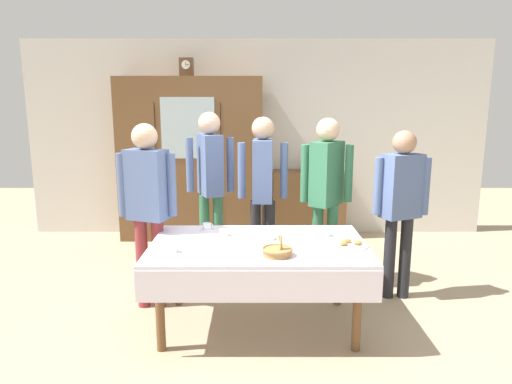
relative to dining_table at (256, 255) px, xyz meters
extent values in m
plane|color=tan|center=(0.00, 0.24, -0.64)|extent=(12.00, 12.00, 0.00)
cube|color=silver|center=(0.00, 2.89, 0.71)|extent=(6.40, 0.10, 2.70)
cylinder|color=brown|center=(-0.74, -0.37, -0.29)|extent=(0.07, 0.07, 0.70)
cylinder|color=brown|center=(0.74, -0.37, -0.29)|extent=(0.07, 0.07, 0.70)
cylinder|color=brown|center=(-0.74, 0.44, -0.29)|extent=(0.07, 0.07, 0.70)
cylinder|color=brown|center=(0.74, 0.44, -0.29)|extent=(0.07, 0.07, 0.70)
cube|color=silver|center=(0.00, 0.04, 0.07)|extent=(1.77, 1.09, 0.03)
cube|color=silver|center=(0.00, -0.51, -0.06)|extent=(1.77, 0.01, 0.24)
cube|color=brown|center=(-0.90, 2.59, 0.46)|extent=(1.93, 0.45, 2.19)
cube|color=silver|center=(-0.90, 2.36, 0.89)|extent=(0.69, 0.01, 0.79)
cube|color=black|center=(-1.32, 2.36, 0.35)|extent=(0.01, 0.01, 1.75)
cube|color=black|center=(-0.48, 2.36, 0.35)|extent=(0.01, 0.01, 1.75)
cube|color=brown|center=(-0.93, 2.59, 1.67)|extent=(0.18, 0.10, 0.24)
cylinder|color=white|center=(-0.93, 2.54, 1.70)|extent=(0.11, 0.01, 0.11)
cube|color=black|center=(-0.93, 2.53, 1.71)|extent=(0.00, 0.00, 0.04)
cube|color=black|center=(-0.91, 2.53, 1.70)|extent=(0.05, 0.00, 0.00)
cube|color=brown|center=(0.71, 2.64, -0.17)|extent=(1.00, 0.35, 0.93)
cube|color=#2D5184|center=(0.71, 2.64, 0.31)|extent=(0.16, 0.19, 0.04)
cube|color=#99332D|center=(0.71, 2.64, 0.34)|extent=(0.15, 0.22, 0.04)
cube|color=#B29333|center=(0.71, 2.64, 0.38)|extent=(0.17, 0.19, 0.04)
cylinder|color=white|center=(0.10, 0.11, 0.09)|extent=(0.13, 0.13, 0.01)
cylinder|color=white|center=(0.10, 0.11, 0.12)|extent=(0.08, 0.08, 0.05)
torus|color=white|center=(0.14, 0.11, 0.13)|extent=(0.04, 0.01, 0.04)
cylinder|color=white|center=(-0.47, 0.43, 0.09)|extent=(0.13, 0.13, 0.01)
cylinder|color=white|center=(-0.47, 0.43, 0.12)|extent=(0.08, 0.08, 0.05)
torus|color=white|center=(-0.43, 0.43, 0.13)|extent=(0.04, 0.01, 0.04)
cylinder|color=white|center=(0.59, 0.22, 0.09)|extent=(0.13, 0.13, 0.01)
cylinder|color=white|center=(0.59, 0.22, 0.12)|extent=(0.08, 0.08, 0.05)
torus|color=white|center=(0.62, 0.22, 0.13)|extent=(0.04, 0.01, 0.04)
cylinder|color=#47230F|center=(0.59, 0.22, 0.15)|extent=(0.06, 0.06, 0.01)
cylinder|color=white|center=(-0.66, -0.21, 0.09)|extent=(0.13, 0.13, 0.01)
cylinder|color=white|center=(-0.66, -0.21, 0.12)|extent=(0.08, 0.08, 0.05)
torus|color=white|center=(-0.62, -0.21, 0.13)|extent=(0.04, 0.01, 0.04)
cylinder|color=white|center=(-0.29, 0.23, 0.09)|extent=(0.13, 0.13, 0.01)
cylinder|color=white|center=(-0.29, 0.23, 0.12)|extent=(0.08, 0.08, 0.05)
torus|color=white|center=(-0.26, 0.23, 0.13)|extent=(0.04, 0.01, 0.04)
cylinder|color=#47230F|center=(-0.29, 0.23, 0.15)|extent=(0.06, 0.06, 0.01)
cylinder|color=#9E7542|center=(0.14, -0.27, 0.11)|extent=(0.22, 0.22, 0.05)
torus|color=#9E7542|center=(0.14, -0.27, 0.14)|extent=(0.24, 0.24, 0.02)
cylinder|color=tan|center=(0.17, -0.28, 0.19)|extent=(0.03, 0.03, 0.12)
cylinder|color=tan|center=(0.17, -0.27, 0.19)|extent=(0.02, 0.02, 0.12)
cylinder|color=tan|center=(0.17, -0.25, 0.19)|extent=(0.04, 0.03, 0.12)
cylinder|color=white|center=(0.74, -0.05, 0.09)|extent=(0.28, 0.28, 0.01)
ellipsoid|color=#BC7F3D|center=(0.80, -0.04, 0.12)|extent=(0.07, 0.05, 0.04)
ellipsoid|color=#BC7F3D|center=(0.73, 0.01, 0.12)|extent=(0.07, 0.05, 0.04)
ellipsoid|color=#BC7F3D|center=(0.68, -0.06, 0.12)|extent=(0.07, 0.05, 0.04)
cube|color=silver|center=(0.46, -0.30, 0.09)|extent=(0.10, 0.01, 0.00)
ellipsoid|color=silver|center=(0.52, -0.30, 0.09)|extent=(0.03, 0.02, 0.01)
cube|color=silver|center=(-0.25, 0.42, 0.09)|extent=(0.10, 0.01, 0.00)
ellipsoid|color=silver|center=(-0.20, 0.42, 0.09)|extent=(0.03, 0.02, 0.01)
cylinder|color=#33704C|center=(0.61, 0.92, -0.21)|extent=(0.11, 0.11, 0.85)
cylinder|color=#33704C|center=(0.76, 0.92, -0.21)|extent=(0.11, 0.11, 0.85)
cube|color=#33704C|center=(0.68, 0.92, 0.53)|extent=(0.38, 0.41, 0.64)
sphere|color=#DBB293|center=(0.68, 0.92, 0.96)|extent=(0.23, 0.23, 0.23)
cylinder|color=#33704C|center=(0.46, 0.92, 0.53)|extent=(0.08, 0.08, 0.57)
cylinder|color=#33704C|center=(0.90, 0.92, 0.53)|extent=(0.08, 0.08, 0.57)
cylinder|color=#33704C|center=(-0.59, 1.31, -0.20)|extent=(0.11, 0.11, 0.87)
cylinder|color=#33704C|center=(-0.44, 1.31, -0.20)|extent=(0.11, 0.11, 0.87)
cube|color=slate|center=(-0.51, 1.31, 0.56)|extent=(0.32, 0.41, 0.65)
sphere|color=#DBB293|center=(-0.51, 1.31, 1.01)|extent=(0.24, 0.24, 0.24)
cylinder|color=slate|center=(-0.73, 1.31, 0.56)|extent=(0.08, 0.08, 0.59)
cylinder|color=slate|center=(-0.29, 1.31, 0.56)|extent=(0.08, 0.08, 0.59)
cylinder|color=#933338|center=(-1.06, 0.40, -0.22)|extent=(0.11, 0.11, 0.83)
cylinder|color=#933338|center=(-0.91, 0.40, -0.22)|extent=(0.11, 0.11, 0.83)
cube|color=slate|center=(-0.99, 0.40, 0.51)|extent=(0.41, 0.31, 0.63)
sphere|color=#DBB293|center=(-0.99, 0.40, 0.94)|extent=(0.23, 0.23, 0.23)
cylinder|color=slate|center=(-1.21, 0.40, 0.51)|extent=(0.08, 0.08, 0.56)
cylinder|color=slate|center=(-0.77, 0.40, 0.51)|extent=(0.08, 0.08, 0.56)
cylinder|color=#232328|center=(1.26, 0.60, -0.24)|extent=(0.11, 0.11, 0.80)
cylinder|color=#232328|center=(1.41, 0.60, -0.24)|extent=(0.11, 0.11, 0.80)
cube|color=slate|center=(1.34, 0.60, 0.46)|extent=(0.41, 0.32, 0.60)
sphere|color=tan|center=(1.34, 0.60, 0.87)|extent=(0.22, 0.22, 0.22)
cylinder|color=slate|center=(1.12, 0.60, 0.46)|extent=(0.08, 0.08, 0.54)
cylinder|color=slate|center=(1.56, 0.60, 0.46)|extent=(0.08, 0.08, 0.54)
cylinder|color=#232328|center=(-0.02, 1.09, -0.21)|extent=(0.11, 0.11, 0.85)
cylinder|color=#232328|center=(0.13, 1.09, -0.21)|extent=(0.11, 0.11, 0.85)
cube|color=slate|center=(0.05, 1.09, 0.53)|extent=(0.22, 0.37, 0.64)
sphere|color=tan|center=(0.05, 1.09, 0.97)|extent=(0.23, 0.23, 0.23)
cylinder|color=slate|center=(-0.17, 1.09, 0.53)|extent=(0.08, 0.08, 0.57)
cylinder|color=slate|center=(0.27, 1.09, 0.53)|extent=(0.08, 0.08, 0.57)
camera|label=1|loc=(-0.02, -3.56, 1.24)|focal=31.97mm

